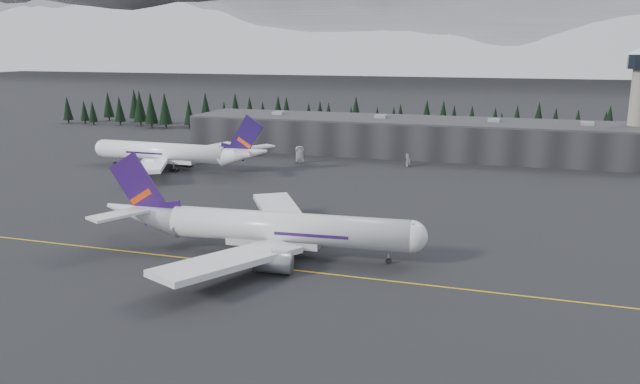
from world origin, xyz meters
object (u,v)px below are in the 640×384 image
(jet_main, at_px, (260,227))
(gse_vehicle_b, at_px, (408,165))
(jet_parked, at_px, (177,153))
(gse_vehicle_a, at_px, (300,161))
(terminal, at_px, (407,136))
(control_tower, at_px, (639,93))

(jet_main, xyz_separation_m, gse_vehicle_b, (11.70, 94.71, -4.50))
(jet_parked, xyz_separation_m, gse_vehicle_b, (69.34, 25.97, -4.40))
(jet_parked, xyz_separation_m, gse_vehicle_a, (33.60, 21.61, -4.34))
(terminal, xyz_separation_m, control_tower, (75.00, 3.00, 17.11))
(jet_main, height_order, gse_vehicle_b, jet_main)
(jet_main, distance_m, gse_vehicle_a, 93.59)
(terminal, distance_m, control_tower, 76.98)
(terminal, bearing_deg, control_tower, 2.29)
(gse_vehicle_b, bearing_deg, jet_main, -14.85)
(control_tower, distance_m, jet_main, 149.25)
(gse_vehicle_a, xyz_separation_m, gse_vehicle_b, (35.74, 4.36, -0.06))
(jet_main, bearing_deg, jet_parked, 125.53)
(control_tower, height_order, jet_main, control_tower)
(jet_main, bearing_deg, control_tower, 52.02)
(control_tower, bearing_deg, terminal, -177.71)
(terminal, height_order, jet_main, jet_main)
(jet_main, height_order, jet_parked, jet_main)
(terminal, bearing_deg, jet_parked, -141.24)
(jet_main, relative_size, jet_parked, 1.02)
(jet_main, distance_m, gse_vehicle_b, 95.53)
(terminal, distance_m, gse_vehicle_a, 43.49)
(terminal, height_order, gse_vehicle_b, terminal)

